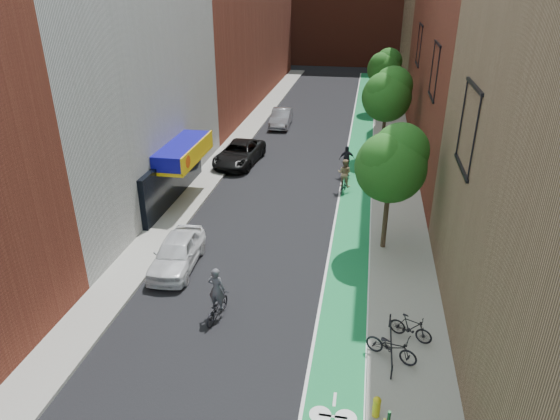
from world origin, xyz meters
The scene contains 19 objects.
ground centered at (0.00, 0.00, 0.00)m, with size 160.00×160.00×0.00m, color black.
bike_lane centered at (4.00, 26.00, 0.01)m, with size 2.00×68.00×0.01m, color #15763F.
sidewalk_left centered at (-6.00, 26.00, 0.07)m, with size 2.00×68.00×0.15m, color gray.
sidewalk_right centered at (6.50, 26.00, 0.07)m, with size 3.00×68.00×0.15m, color gray.
building_left_white centered at (-11.00, 14.00, 6.00)m, with size 8.00×20.00×12.00m, color silver.
building_right_far_tan centered at (12.00, 50.00, 9.00)m, with size 8.00×20.00×18.00m, color #8C6B4C.
tree_near centered at (5.65, 10.02, 4.66)m, with size 3.40×3.36×6.42m.
tree_mid centered at (5.65, 24.02, 4.89)m, with size 3.55×3.53×6.74m.
tree_far centered at (5.65, 38.02, 4.50)m, with size 3.30×3.25×6.21m.
parked_car_white centered at (-3.92, 6.59, 0.78)m, with size 1.84×4.57×1.56m, color silver.
parked_car_black centered at (-4.60, 20.94, 0.79)m, with size 2.61×5.65×1.57m, color black.
parked_car_silver centered at (-3.33, 31.32, 0.78)m, with size 1.65×4.73×1.56m, color gray.
cyclist_lead centered at (-0.99, 3.23, 0.76)m, with size 0.91×1.93×2.24m.
cyclist_lane_near centered at (3.20, 17.06, 0.98)m, with size 1.00×1.54×2.15m.
cyclist_lane_mid centered at (3.20, 19.75, 0.82)m, with size 1.12×1.85×2.14m.
cyclist_lane_far centered at (4.70, 21.54, 0.87)m, with size 1.03×1.51×1.92m.
parked_bike_mid centered at (6.53, 3.05, 0.65)m, with size 0.47×1.65×0.99m, color black.
parked_bike_far centered at (5.80, 1.85, 0.65)m, with size 0.67×1.92×1.01m, color black.
fire_hydrant centered at (5.30, -0.85, 0.54)m, with size 0.26×0.26×0.74m.
Camera 1 is at (4.36, -12.43, 12.50)m, focal length 32.00 mm.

